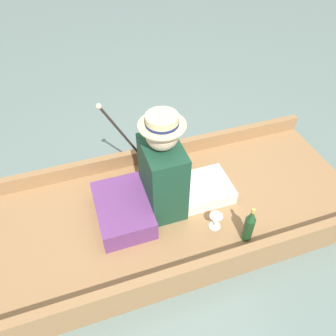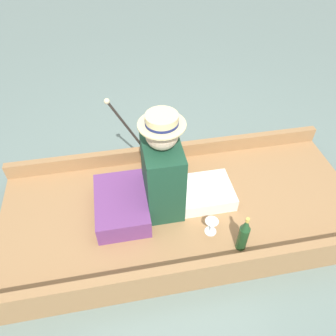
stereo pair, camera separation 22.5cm
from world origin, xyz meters
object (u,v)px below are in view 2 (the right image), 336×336
at_px(seated_person, 171,174).
at_px(champagne_bottle, 244,234).
at_px(teddy_bear, 168,152).
at_px(wine_glass, 211,224).
at_px(walking_cane, 129,129).

relative_size(seated_person, champagne_bottle, 2.60).
distance_m(seated_person, teddy_bear, 0.37).
xyz_separation_m(teddy_bear, wine_glass, (0.66, 0.18, -0.11)).
height_order(teddy_bear, wine_glass, teddy_bear).
height_order(seated_person, champagne_bottle, seated_person).
bearing_deg(wine_glass, walking_cane, -148.06).
distance_m(seated_person, walking_cane, 0.52).
xyz_separation_m(seated_person, walking_cane, (-0.44, -0.25, 0.10)).
bearing_deg(walking_cane, champagne_bottle, 34.98).
xyz_separation_m(walking_cane, champagne_bottle, (0.91, 0.64, -0.26)).
height_order(seated_person, walking_cane, seated_person).
bearing_deg(seated_person, champagne_bottle, 44.83).
distance_m(teddy_bear, wine_glass, 0.70).
relative_size(seated_person, walking_cane, 1.18).
bearing_deg(walking_cane, wine_glass, 31.94).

